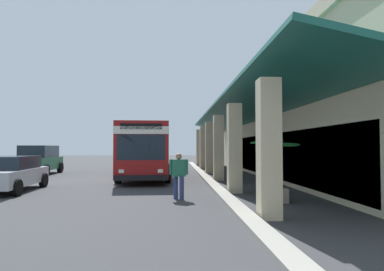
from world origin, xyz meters
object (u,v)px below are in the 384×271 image
Objects in this scene: transit_bus at (147,147)px; pedestrian at (179,173)px; parked_sedan_silver at (10,173)px; parked_suv_green at (39,159)px; potted_palm at (274,183)px.

pedestrian is (9.18, 1.90, -0.94)m from transit_bus.
parked_sedan_silver is 2.74× the size of pedestrian.
potted_palm reaches higher than parked_suv_green.
transit_bus reaches higher than potted_palm.
parked_suv_green is (-8.99, -2.34, 0.27)m from parked_sedan_silver.
potted_palm reaches higher than pedestrian.
parked_sedan_silver is 0.91× the size of parked_suv_green.
pedestrian is (2.53, 7.07, 0.16)m from parked_sedan_silver.
potted_palm reaches higher than parked_sedan_silver.
pedestrian is at bearing 70.35° from parked_sedan_silver.
parked_sedan_silver is 7.51m from pedestrian.
transit_bus is 11.26m from potted_palm.
parked_suv_green is 2.24× the size of potted_palm.
transit_bus is at bearing 72.71° from parked_suv_green.
pedestrian reaches higher than parked_sedan_silver.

